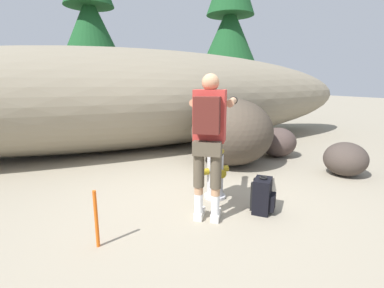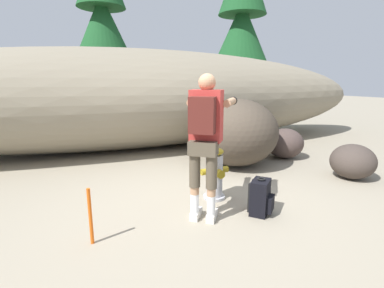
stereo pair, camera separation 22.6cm
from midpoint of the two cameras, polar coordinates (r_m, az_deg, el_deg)
ground_plane at (r=4.03m, az=0.18°, el=-11.68°), size 56.00×56.00×0.04m
dirt_embankment at (r=7.23m, az=-13.21°, el=8.80°), size 13.79×3.20×2.41m
fire_hydrant at (r=4.00m, az=3.11°, el=-5.98°), size 0.41×0.36×0.79m
utility_worker at (r=3.27m, az=1.55°, el=2.98°), size 0.91×1.00×1.72m
spare_backpack at (r=3.71m, az=12.38°, el=-10.20°), size 0.36×0.36×0.47m
boulder_large at (r=5.64m, az=6.89°, el=2.46°), size 2.25×2.30×1.31m
boulder_mid at (r=6.46m, az=16.04°, el=0.34°), size 0.87×0.82×0.64m
boulder_small at (r=5.61m, az=27.57°, el=-2.71°), size 0.81×0.82×0.59m
pine_tree_left at (r=10.86m, az=-20.52°, el=22.51°), size 2.50×2.50×6.37m
pine_tree_center at (r=12.53m, az=7.09°, el=22.28°), size 2.97×2.97×6.96m
survey_stake at (r=3.08m, az=-20.83°, el=-14.01°), size 0.04×0.04×0.60m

